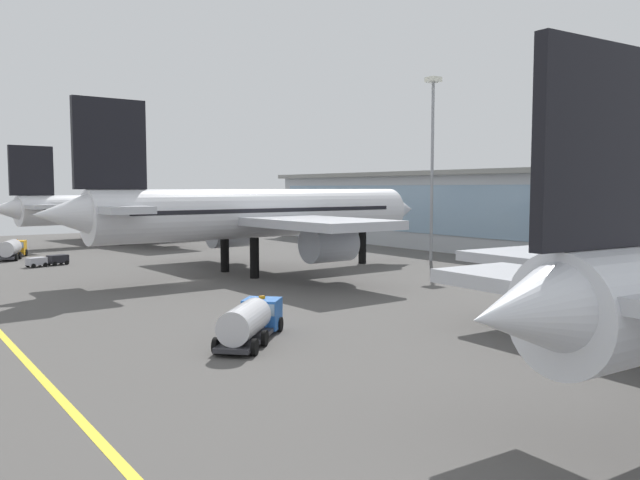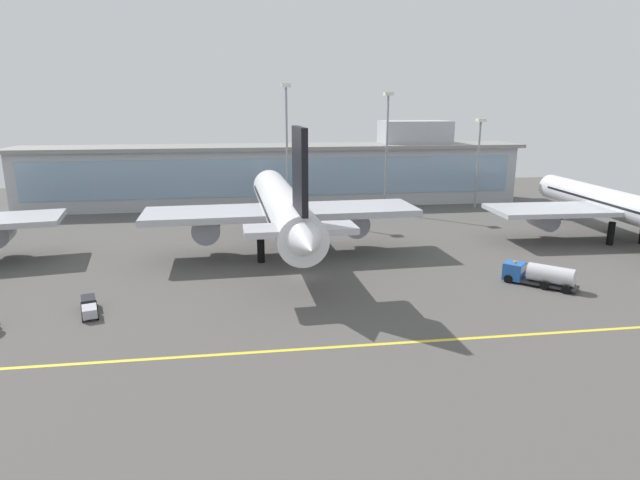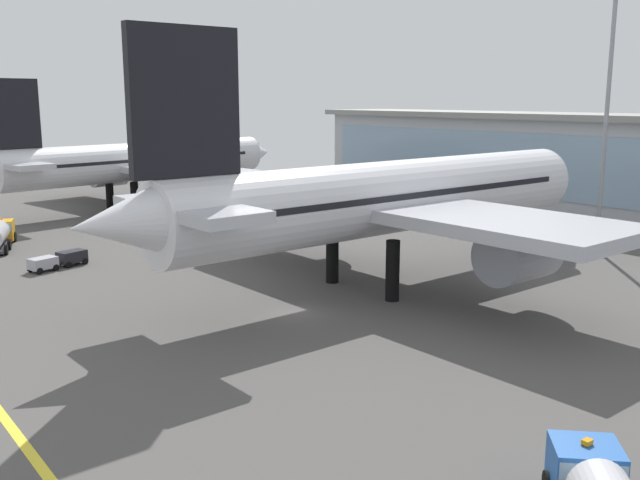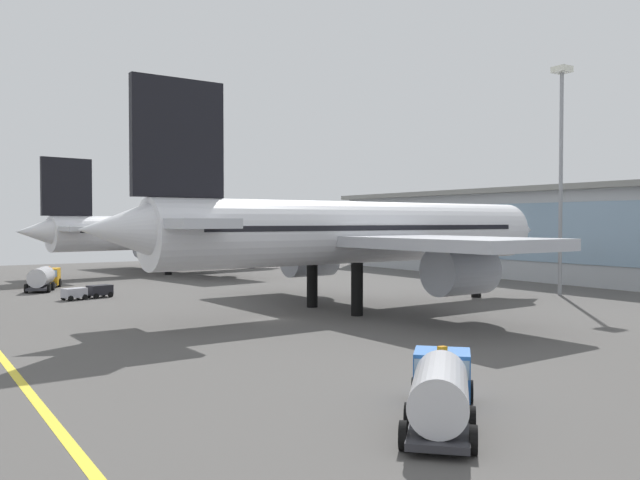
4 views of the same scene
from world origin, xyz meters
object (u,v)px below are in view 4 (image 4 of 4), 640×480
Objects in this scene: service_truck_far at (44,278)px; baggage_tug_near at (88,292)px; fuel_tanker_truck at (441,387)px; airliner_near_left at (174,233)px; apron_light_mast_centre at (561,149)px; airliner_near_right at (360,234)px.

baggage_tug_near is at bearing -148.96° from service_truck_far.
service_truck_far is at bearing 48.09° from fuel_tanker_truck.
airliner_near_left is 87.37m from fuel_tanker_truck.
apron_light_mast_centre is at bearing -75.01° from airliner_near_left.
airliner_near_left is 6.25× the size of fuel_tanker_truck.
apron_light_mast_centre is (56.66, 25.91, 10.50)m from airliner_near_left.
airliner_near_right reaches higher than fuel_tanker_truck.
service_truck_far is at bearing -128.53° from apron_light_mast_centre.
airliner_near_right is 28.74m from apron_light_mast_centre.
airliner_near_left is 29.67m from service_truck_far.
baggage_tug_near is (-23.33, -20.39, -6.63)m from airliner_near_right.
baggage_tug_near is at bearing 46.47° from fuel_tanker_truck.
airliner_near_right reaches higher than airliner_near_left.
fuel_tanker_truck is 0.31× the size of apron_light_mast_centre.
airliner_near_left is 1.91× the size of apron_light_mast_centre.
airliner_near_left is 8.76× the size of baggage_tug_near.
apron_light_mast_centre reaches higher than airliner_near_right.
airliner_near_right is 6.64× the size of fuel_tanker_truck.
airliner_near_right is at bearing -96.51° from apron_light_mast_centre.
baggage_tug_near is 13.29m from service_truck_far.
airliner_near_left reaches higher than baggage_tug_near.
baggage_tug_near is (30.27, -21.36, -5.81)m from airliner_near_left.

